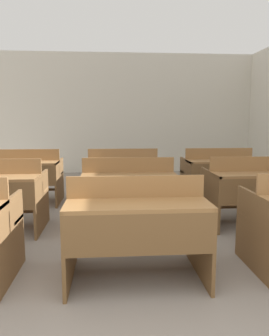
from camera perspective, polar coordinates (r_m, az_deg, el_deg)
name	(u,v)px	position (r m, az deg, el deg)	size (l,w,h in m)	color
wall_back	(107,114)	(8.16, -4.80, 9.41)	(7.30, 0.06, 2.90)	beige
bench_front_center	(136,225)	(2.63, 0.30, -9.86)	(1.09, 0.76, 0.84)	brown
bench_second_center	(129,190)	(3.89, -1.05, -3.93)	(1.09, 0.76, 0.84)	brown
bench_second_right	(253,189)	(4.24, 19.98, -3.41)	(1.09, 0.76, 0.84)	brown
bench_third_left	(24,175)	(5.30, -18.71, -1.11)	(1.09, 0.76, 0.84)	brown
bench_third_center	(123,174)	(5.12, -1.99, -0.99)	(1.09, 0.76, 0.84)	brown
bench_third_right	(219,172)	(5.41, 14.49, -0.76)	(1.09, 0.76, 0.84)	brown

